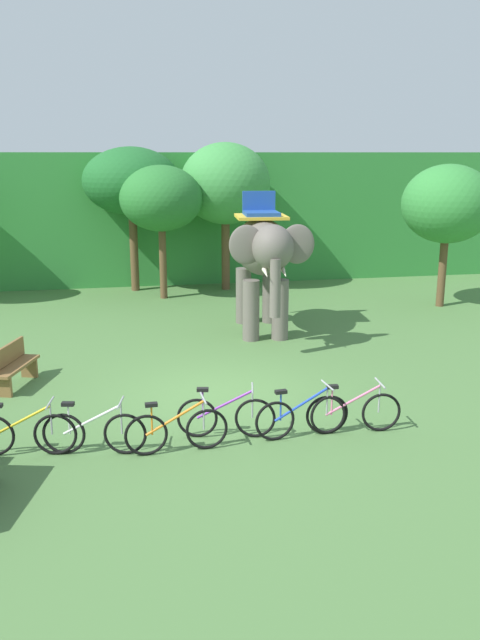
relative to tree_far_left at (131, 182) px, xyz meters
The scene contains 14 objects.
ground_plane 11.57m from the tree_far_left, 83.42° to the right, with size 80.00×80.00×0.00m, color #4C753D.
foliage_hedge 4.11m from the tree_far_left, 71.07° to the left, with size 36.00×6.00×4.81m, color #338438.
tree_far_left is the anchor object (origin of this frame).
tree_center_right 1.81m from the tree_far_left, 58.61° to the right, with size 2.72×2.72×4.42m.
tree_left 3.25m from the tree_far_left, ahead, with size 3.15×3.15×5.15m.
tree_far_right 10.51m from the tree_far_left, 24.30° to the right, with size 2.82×2.82×4.47m.
elephant 7.42m from the tree_far_left, 63.56° to the right, with size 2.09×4.20×3.78m.
bike_yellow 13.55m from the tree_far_left, 99.59° to the right, with size 1.70×0.52×0.92m.
bike_white 13.57m from the tree_far_left, 94.65° to the right, with size 1.69×0.54×0.92m.
bike_orange 13.71m from the tree_far_left, 88.88° to the right, with size 1.71×0.52×0.92m.
bike_purple 13.35m from the tree_far_left, 84.88° to the right, with size 1.69×0.54×0.92m.
bike_blue 13.75m from the tree_far_left, 79.41° to the right, with size 1.71×0.52×0.92m.
bike_pink 13.93m from the tree_far_left, 75.50° to the right, with size 1.71×0.52×0.92m.
wooden_bench 10.49m from the tree_far_left, 106.57° to the right, with size 0.86×1.55×0.89m.
Camera 1 is at (-1.78, -12.22, 4.79)m, focal length 36.29 mm.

